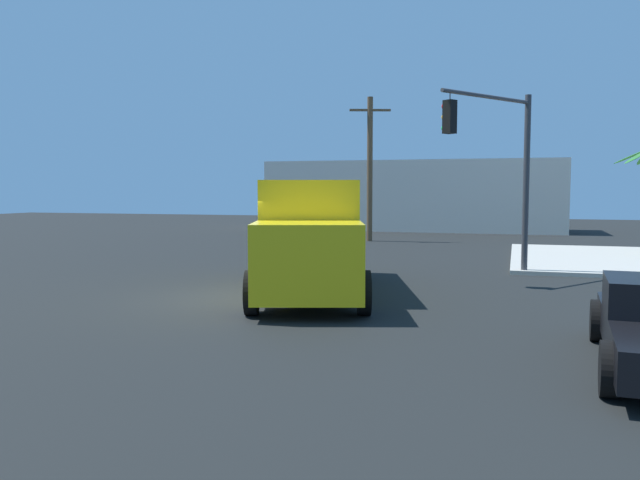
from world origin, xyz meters
The scene contains 5 objects.
ground_plane centered at (0.00, 0.00, 0.00)m, with size 100.00×100.00×0.00m, color black.
delivery_truck centered at (1.56, 1.89, 1.56)m, with size 4.92×8.79×3.00m.
traffic_light_primary centered at (6.45, 6.01, 3.89)m, with size 2.52×3.60×5.68m.
utility_pole centered at (-0.63, 19.05, 3.99)m, with size 2.12×0.82×7.71m.
building_backdrop centered at (0.13, 29.65, 2.36)m, with size 19.83×6.00×4.72m, color beige.
Camera 1 is at (6.94, -14.88, 2.76)m, focal length 36.06 mm.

